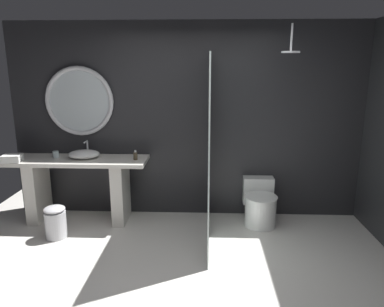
# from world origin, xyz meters

# --- Properties ---
(ground_plane) EXTENTS (5.76, 5.76, 0.00)m
(ground_plane) POSITION_xyz_m (0.00, 0.00, 0.00)
(ground_plane) COLOR silver
(back_wall_panel) EXTENTS (4.80, 0.10, 2.60)m
(back_wall_panel) POSITION_xyz_m (0.00, 1.90, 1.30)
(back_wall_panel) COLOR #232326
(back_wall_panel) RESTS_ON ground_plane
(vanity_counter) EXTENTS (1.84, 0.56, 0.86)m
(vanity_counter) POSITION_xyz_m (-1.46, 1.55, 0.53)
(vanity_counter) COLOR silver
(vanity_counter) RESTS_ON ground_plane
(vessel_sink) EXTENTS (0.41, 0.34, 0.21)m
(vessel_sink) POSITION_xyz_m (-1.37, 1.59, 0.91)
(vessel_sink) COLOR white
(vessel_sink) RESTS_ON vanity_counter
(tumbler_cup) EXTENTS (0.08, 0.08, 0.09)m
(tumbler_cup) POSITION_xyz_m (-1.75, 1.60, 0.90)
(tumbler_cup) COLOR silver
(tumbler_cup) RESTS_ON vanity_counter
(soap_dispenser) EXTENTS (0.05, 0.05, 0.12)m
(soap_dispenser) POSITION_xyz_m (-0.68, 1.53, 0.91)
(soap_dispenser) COLOR #3D3323
(soap_dispenser) RESTS_ON vanity_counter
(round_wall_mirror) EXTENTS (0.92, 0.06, 0.92)m
(round_wall_mirror) POSITION_xyz_m (-1.46, 1.81, 1.58)
(round_wall_mirror) COLOR silver
(shower_glass_panel) EXTENTS (0.02, 1.47, 2.16)m
(shower_glass_panel) POSITION_xyz_m (0.26, 1.12, 1.08)
(shower_glass_panel) COLOR silver
(shower_glass_panel) RESTS_ON ground_plane
(rain_shower_head) EXTENTS (0.21, 0.21, 0.32)m
(rain_shower_head) POSITION_xyz_m (1.18, 1.38, 2.21)
(rain_shower_head) COLOR silver
(toilet) EXTENTS (0.42, 0.61, 0.57)m
(toilet) POSITION_xyz_m (0.94, 1.55, 0.26)
(toilet) COLOR white
(toilet) RESTS_ON ground_plane
(waste_bin) EXTENTS (0.25, 0.25, 0.40)m
(waste_bin) POSITION_xyz_m (-1.58, 1.03, 0.20)
(waste_bin) COLOR silver
(waste_bin) RESTS_ON ground_plane
(folded_hand_towel) EXTENTS (0.25, 0.23, 0.09)m
(folded_hand_towel) POSITION_xyz_m (-2.22, 1.37, 0.90)
(folded_hand_towel) COLOR white
(folded_hand_towel) RESTS_ON vanity_counter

